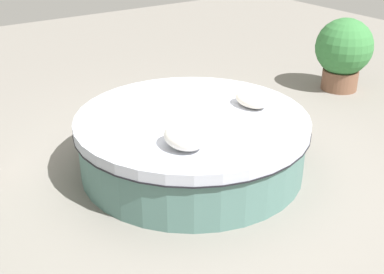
% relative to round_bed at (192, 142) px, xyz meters
% --- Properties ---
extents(ground_plane, '(16.00, 16.00, 0.00)m').
position_rel_round_bed_xyz_m(ground_plane, '(0.00, 0.00, -0.32)').
color(ground_plane, gray).
extents(round_bed, '(2.51, 2.51, 0.63)m').
position_rel_round_bed_xyz_m(round_bed, '(0.00, 0.00, 0.00)').
color(round_bed, '#4C726B').
rests_on(round_bed, ground_plane).
extents(throw_pillow_0, '(0.45, 0.36, 0.21)m').
position_rel_round_bed_xyz_m(throw_pillow_0, '(0.56, -0.47, 0.41)').
color(throw_pillow_0, white).
rests_on(throw_pillow_0, round_bed).
extents(throw_pillow_1, '(0.44, 0.30, 0.16)m').
position_rel_round_bed_xyz_m(throw_pillow_1, '(0.15, 0.70, 0.39)').
color(throw_pillow_1, silver).
rests_on(throw_pillow_1, round_bed).
extents(planter, '(0.86, 0.86, 1.11)m').
position_rel_round_bed_xyz_m(planter, '(-0.75, 3.32, 0.29)').
color(planter, brown).
rests_on(planter, ground_plane).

